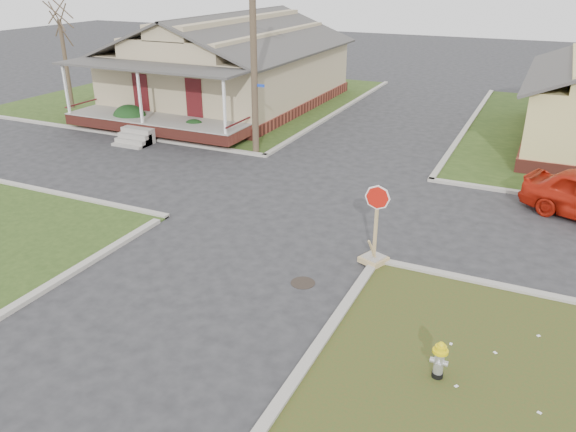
% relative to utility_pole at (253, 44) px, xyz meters
% --- Properties ---
extents(ground, '(120.00, 120.00, 0.00)m').
position_rel_utility_pole_xyz_m(ground, '(4.20, -8.90, -4.66)').
color(ground, '#272729').
rests_on(ground, ground).
extents(verge_far_left, '(19.00, 19.00, 0.05)m').
position_rel_utility_pole_xyz_m(verge_far_left, '(-8.80, 9.10, -4.64)').
color(verge_far_left, '#2A4117').
rests_on(verge_far_left, ground).
extents(curbs, '(80.00, 40.00, 0.12)m').
position_rel_utility_pole_xyz_m(curbs, '(4.20, -3.90, -4.66)').
color(curbs, '#A9A499').
rests_on(curbs, ground).
extents(manhole, '(0.64, 0.64, 0.01)m').
position_rel_utility_pole_xyz_m(manhole, '(6.40, -9.40, -4.66)').
color(manhole, black).
rests_on(manhole, ground).
extents(corner_house, '(10.10, 15.50, 5.30)m').
position_rel_utility_pole_xyz_m(corner_house, '(-5.80, 7.78, -2.38)').
color(corner_house, maroon).
rests_on(corner_house, ground).
extents(utility_pole, '(1.80, 0.28, 9.00)m').
position_rel_utility_pole_xyz_m(utility_pole, '(0.00, 0.00, 0.00)').
color(utility_pole, '#463528').
rests_on(utility_pole, ground).
extents(tree_far_left, '(0.22, 0.22, 4.90)m').
position_rel_utility_pole_xyz_m(tree_far_left, '(-13.80, 3.10, -2.16)').
color(tree_far_left, '#463528').
rests_on(tree_far_left, verge_far_left).
extents(fire_hydrant, '(0.31, 0.31, 0.83)m').
position_rel_utility_pole_xyz_m(fire_hydrant, '(10.32, -11.67, -4.16)').
color(fire_hydrant, black).
rests_on(fire_hydrant, ground).
extents(stop_sign, '(0.65, 0.63, 2.29)m').
position_rel_utility_pole_xyz_m(stop_sign, '(7.75, -7.61, -4.12)').
color(stop_sign, tan).
rests_on(stop_sign, ground).
extents(hedge_left, '(1.61, 1.32, 1.23)m').
position_rel_utility_pole_xyz_m(hedge_left, '(-7.37, 0.51, -4.00)').
color(hedge_left, '#133614').
rests_on(hedge_left, verge_far_left).
extents(hedge_right, '(1.29, 1.06, 0.98)m').
position_rel_utility_pole_xyz_m(hedge_right, '(-3.68, 0.68, -4.12)').
color(hedge_right, '#133614').
rests_on(hedge_right, verge_far_left).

